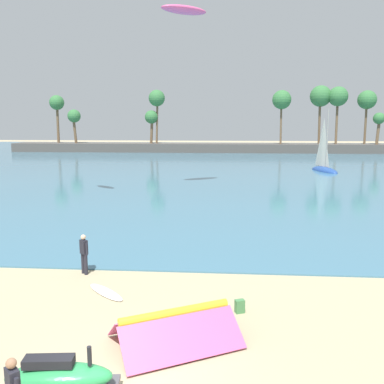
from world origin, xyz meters
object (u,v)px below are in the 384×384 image
Objects in this scene: folded_kite at (175,322)px; watercraft_on_trailer at (58,379)px; surfboard at (106,292)px; person_at_waterline at (84,253)px; sailboat_near_shore at (324,165)px; kite_aloft_high_over_bay at (184,10)px; backpack_near_kite at (240,306)px.

watercraft_on_trailer reaches higher than folded_kite.
folded_kite is 1.49× the size of watercraft_on_trailer.
folded_kite is 1.91× the size of surfboard.
watercraft_on_trailer is at bearing -75.39° from person_at_waterline.
person_at_waterline is 0.20× the size of sailboat_near_shore.
person_at_waterline is (-4.35, 5.17, 0.23)m from folded_kite.
person_at_waterline is at bearing 130.09° from folded_kite.
sailboat_near_shore is at bearing -166.19° from kite_aloft_high_over_bay.
kite_aloft_high_over_bay reaches higher than surfboard.
surfboard is at bearing -113.16° from sailboat_near_shore.
watercraft_on_trailer is 6.32m from backpack_near_kite.
watercraft_on_trailer is at bearing 57.90° from kite_aloft_high_over_bay.
backpack_near_kite reaches higher than surfboard.
surfboard is 0.25× the size of sailboat_near_shore.
folded_kite is at bearing 48.28° from watercraft_on_trailer.
person_at_waterline is at bearing 153.77° from backpack_near_kite.
surfboard is at bearing -52.94° from person_at_waterline.
kite_aloft_high_over_bay reaches higher than folded_kite.
backpack_near_kite is (4.20, 4.71, -0.31)m from watercraft_on_trailer.
surfboard is 0.50× the size of kite_aloft_high_over_bay.
watercraft_on_trailer is at bearing -131.72° from folded_kite.
person_at_waterline is at bearing -115.97° from sailboat_near_shore.
backpack_near_kite is at bearing -26.23° from person_at_waterline.
sailboat_near_shore reaches higher than backpack_near_kite.
sailboat_near_shore is at bearing 73.52° from backpack_near_kite.
folded_kite reaches higher than surfboard.
person_at_waterline is 41.51m from sailboat_near_shore.
kite_aloft_high_over_bay is at bearing 89.77° from watercraft_on_trailer.
watercraft_on_trailer is 0.33× the size of sailboat_near_shore.
person_at_waterline reaches higher than surfboard.
person_at_waterline is 0.40× the size of kite_aloft_high_over_bay.
kite_aloft_high_over_bay reaches higher than backpack_near_kite.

